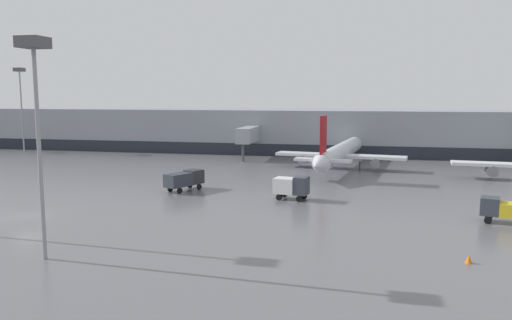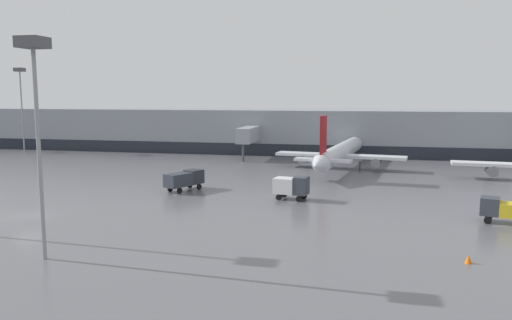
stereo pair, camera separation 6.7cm
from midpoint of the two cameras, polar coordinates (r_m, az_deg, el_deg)
ground_plane at (r=55.58m, az=-24.75°, el=-5.81°), size 320.00×320.00×0.00m
terminal_building at (r=110.34m, az=-5.27°, el=3.49°), size 160.00×26.12×9.00m
parked_jet_1 at (r=82.64m, az=9.52°, el=0.83°), size 21.43×35.98×9.22m
service_truck_0 at (r=52.86m, az=26.48°, el=-5.03°), size 4.75×3.02×2.39m
service_truck_1 at (r=58.02m, az=4.06°, el=-2.98°), size 4.21×2.70×2.75m
service_truck_2 at (r=63.91m, az=-8.21°, el=-2.15°), size 4.11×5.68×2.48m
traffic_cone_1 at (r=39.84m, az=23.10°, el=-10.37°), size 0.52×0.52×0.63m
apron_light_mast_0 at (r=39.07m, az=-23.95°, el=8.07°), size 1.80×1.80×16.16m
apron_light_mast_3 at (r=118.72m, az=-25.36°, el=7.72°), size 1.80×1.80×17.79m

